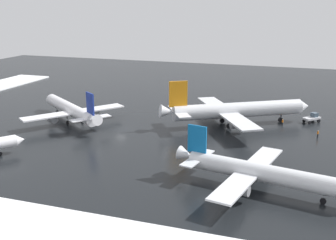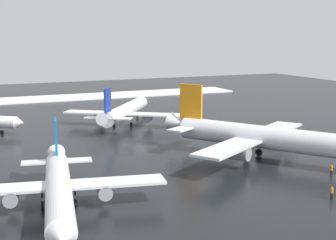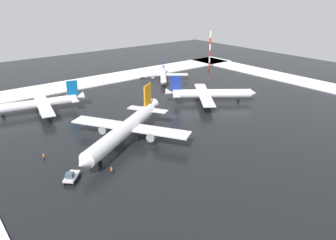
# 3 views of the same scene
# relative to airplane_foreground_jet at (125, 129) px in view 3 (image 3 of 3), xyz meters

# --- Properties ---
(ground_plane) EXTENTS (240.00, 240.00, 0.00)m
(ground_plane) POSITION_rel_airplane_foreground_jet_xyz_m (-26.27, -12.10, -3.96)
(ground_plane) COLOR black
(snow_bank_far) EXTENTS (152.00, 16.00, 0.43)m
(snow_bank_far) POSITION_rel_airplane_foreground_jet_xyz_m (-26.27, -62.10, -3.75)
(snow_bank_far) COLOR white
(snow_bank_far) RESTS_ON ground_plane
(snow_bank_left) EXTENTS (14.00, 116.00, 0.43)m
(snow_bank_left) POSITION_rel_airplane_foreground_jet_xyz_m (-93.27, -12.10, -3.75)
(snow_bank_left) COLOR white
(snow_bank_left) RESTS_ON ground_plane
(airplane_foreground_jet) EXTENTS (36.11, 30.94, 12.00)m
(airplane_foreground_jet) POSITION_rel_airplane_foreground_jet_xyz_m (0.00, 0.00, 0.00)
(airplane_foreground_jet) COLOR silver
(airplane_foreground_jet) RESTS_ON ground_plane
(airplane_distant_tail) EXTENTS (28.10, 24.49, 9.78)m
(airplane_distant_tail) POSITION_rel_airplane_foreground_jet_xyz_m (-41.19, -10.39, -0.73)
(airplane_distant_tail) COLOR white
(airplane_distant_tail) RESTS_ON ground_plane
(airplane_far_rear) EXTENTS (19.88, 22.78, 7.94)m
(airplane_far_rear) POSITION_rel_airplane_foreground_jet_xyz_m (-46.52, -44.54, -1.34)
(airplane_far_rear) COLOR white
(airplane_far_rear) RESTS_ON ground_plane
(airplane_parked_portside) EXTENTS (31.80, 26.60, 9.50)m
(airplane_parked_portside) POSITION_rel_airplane_foreground_jet_xyz_m (10.88, -37.14, -0.83)
(airplane_parked_portside) COLOR silver
(airplane_parked_portside) RESTS_ON ground_plane
(pushback_tug) EXTENTS (4.76, 4.86, 2.50)m
(pushback_tug) POSITION_rel_airplane_foreground_jet_xyz_m (18.84, 9.15, -2.68)
(pushback_tug) COLOR silver
(pushback_tug) RESTS_ON ground_plane
(ground_crew_mid_apron) EXTENTS (0.36, 0.36, 1.71)m
(ground_crew_mid_apron) POSITION_rel_airplane_foreground_jet_xyz_m (10.74, 11.61, -2.99)
(ground_crew_mid_apron) COLOR black
(ground_crew_mid_apron) RESTS_ON ground_plane
(ground_crew_beside_wing) EXTENTS (0.36, 0.36, 1.71)m
(ground_crew_beside_wing) POSITION_rel_airplane_foreground_jet_xyz_m (20.17, -3.93, -2.99)
(ground_crew_beside_wing) COLOR black
(ground_crew_beside_wing) RESTS_ON ground_plane
(ground_crew_near_tug) EXTENTS (0.36, 0.36, 1.71)m
(ground_crew_near_tug) POSITION_rel_airplane_foreground_jet_xyz_m (11.69, 3.54, -2.99)
(ground_crew_near_tug) COLOR black
(ground_crew_near_tug) RESTS_ON ground_plane
(antenna_mast) EXTENTS (0.70, 0.70, 18.68)m
(antenna_mast) POSITION_rel_airplane_foreground_jet_xyz_m (-79.64, -49.06, 5.38)
(antenna_mast) COLOR red
(antenna_mast) RESTS_ON ground_plane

